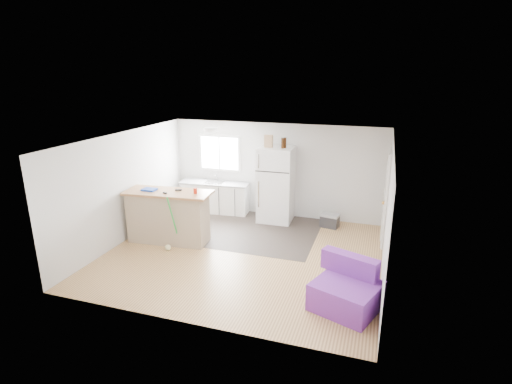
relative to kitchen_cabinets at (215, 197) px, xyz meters
The scene contains 19 objects.
room 2.84m from the kitchen_cabinets, 54.19° to the right, with size 5.51×5.01×2.41m.
vinyl_zone 1.36m from the kitchen_cabinets, 47.85° to the right, with size 4.05×2.50×0.00m, color #2F2623.
window 1.17m from the kitchen_cabinets, 80.19° to the left, with size 1.18×0.06×0.98m.
interior_door 4.41m from the kitchen_cabinets, ahead, with size 0.11×0.92×2.10m.
ceiling_fixture 2.23m from the kitchen_cabinets, 68.60° to the right, with size 0.30×0.30×0.07m, color white.
kitchen_cabinets is the anchor object (origin of this frame).
peninsula 2.12m from the kitchen_cabinets, 95.21° to the right, with size 1.94×0.88×1.16m.
refrigerator 1.80m from the kitchen_cabinets, ahead, with size 0.85×0.81×1.87m.
cooler 3.10m from the kitchen_cabinets, ahead, with size 0.49×0.37×0.34m.
purple_seat 5.19m from the kitchen_cabinets, 42.64° to the right, with size 1.21×1.20×0.79m.
cleaner_jug 2.20m from the kitchen_cabinets, 93.94° to the right, with size 0.16×0.14×0.30m.
mop 2.52m from the kitchen_cabinets, 88.88° to the right, with size 0.24×0.34×1.20m.
red_cup 2.25m from the kitchen_cabinets, 77.19° to the right, with size 0.08×0.08×0.12m, color red.
blue_tray 2.35m from the kitchen_cabinets, 105.38° to the right, with size 0.30×0.22×0.04m, color blue.
tool_a 2.11m from the kitchen_cabinets, 89.30° to the right, with size 0.14×0.05×0.03m, color black.
tool_b 2.38m from the kitchen_cabinets, 93.72° to the right, with size 0.10×0.04×0.03m, color black.
cardboard_box 2.23m from the kitchen_cabinets, ahead, with size 0.20×0.10×0.30m, color tan.
bottle_left 2.47m from the kitchen_cabinets, ahead, with size 0.07×0.07×0.25m, color #341B09.
bottle_right 2.50m from the kitchen_cabinets, ahead, with size 0.07×0.07×0.25m, color #341B09.
Camera 1 is at (2.58, -7.10, 3.66)m, focal length 28.00 mm.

